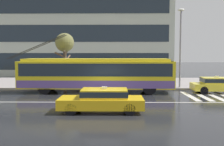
{
  "coord_description": "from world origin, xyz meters",
  "views": [
    {
      "loc": [
        0.74,
        -17.8,
        3.18
      ],
      "look_at": [
        0.47,
        3.28,
        1.6
      ],
      "focal_mm": 41.01,
      "sensor_mm": 36.0,
      "label": 1
    }
  ],
  "objects_px": {
    "pedestrian_at_shelter": "(52,68)",
    "street_lamp": "(180,41)",
    "taxi_oncoming_near": "(102,99)",
    "pedestrian_approaching_curb": "(83,75)",
    "street_tree_bare": "(65,44)",
    "bus_shelter": "(84,66)",
    "taxi_ahead_of_bus": "(218,84)",
    "trolleybus": "(96,74)"
  },
  "relations": [
    {
      "from": "pedestrian_at_shelter",
      "to": "street_tree_bare",
      "type": "xyz_separation_m",
      "value": [
        1.38,
        -0.66,
        2.29
      ]
    },
    {
      "from": "pedestrian_at_shelter",
      "to": "street_tree_bare",
      "type": "distance_m",
      "value": 2.76
    },
    {
      "from": "trolleybus",
      "to": "street_lamp",
      "type": "xyz_separation_m",
      "value": [
        7.41,
        2.28,
        2.75
      ]
    },
    {
      "from": "pedestrian_at_shelter",
      "to": "taxi_oncoming_near",
      "type": "bearing_deg",
      "value": -63.59
    },
    {
      "from": "pedestrian_at_shelter",
      "to": "street_lamp",
      "type": "bearing_deg",
      "value": -7.76
    },
    {
      "from": "taxi_ahead_of_bus",
      "to": "street_lamp",
      "type": "bearing_deg",
      "value": 135.58
    },
    {
      "from": "trolleybus",
      "to": "bus_shelter",
      "type": "height_order",
      "value": "trolleybus"
    },
    {
      "from": "bus_shelter",
      "to": "pedestrian_approaching_curb",
      "type": "relative_size",
      "value": 2.71
    },
    {
      "from": "taxi_oncoming_near",
      "to": "pedestrian_at_shelter",
      "type": "height_order",
      "value": "pedestrian_at_shelter"
    },
    {
      "from": "street_tree_bare",
      "to": "bus_shelter",
      "type": "bearing_deg",
      "value": 20.48
    },
    {
      "from": "pedestrian_approaching_curb",
      "to": "taxi_oncoming_near",
      "type": "bearing_deg",
      "value": -77.63
    },
    {
      "from": "bus_shelter",
      "to": "street_tree_bare",
      "type": "relative_size",
      "value": 0.86
    },
    {
      "from": "pedestrian_approaching_curb",
      "to": "pedestrian_at_shelter",
      "type": "bearing_deg",
      "value": -175.75
    },
    {
      "from": "taxi_oncoming_near",
      "to": "pedestrian_approaching_curb",
      "type": "distance_m",
      "value": 11.48
    },
    {
      "from": "trolleybus",
      "to": "bus_shelter",
      "type": "distance_m",
      "value": 4.21
    },
    {
      "from": "pedestrian_approaching_curb",
      "to": "street_tree_bare",
      "type": "xyz_separation_m",
      "value": [
        -1.61,
        -0.88,
        3.01
      ]
    },
    {
      "from": "trolleybus",
      "to": "taxi_ahead_of_bus",
      "type": "height_order",
      "value": "trolleybus"
    },
    {
      "from": "pedestrian_approaching_curb",
      "to": "street_tree_bare",
      "type": "distance_m",
      "value": 3.53
    },
    {
      "from": "trolleybus",
      "to": "taxi_ahead_of_bus",
      "type": "xyz_separation_m",
      "value": [
        9.89,
        -0.16,
        -0.84
      ]
    },
    {
      "from": "taxi_oncoming_near",
      "to": "bus_shelter",
      "type": "relative_size",
      "value": 1.08
    },
    {
      "from": "taxi_oncoming_near",
      "to": "street_lamp",
      "type": "bearing_deg",
      "value": 54.9
    },
    {
      "from": "street_lamp",
      "to": "taxi_oncoming_near",
      "type": "bearing_deg",
      "value": -125.1
    },
    {
      "from": "pedestrian_approaching_curb",
      "to": "street_lamp",
      "type": "distance_m",
      "value": 9.76
    },
    {
      "from": "pedestrian_at_shelter",
      "to": "street_tree_bare",
      "type": "relative_size",
      "value": 0.41
    },
    {
      "from": "bus_shelter",
      "to": "street_tree_bare",
      "type": "xyz_separation_m",
      "value": [
        -1.71,
        -0.64,
        2.08
      ]
    },
    {
      "from": "taxi_oncoming_near",
      "to": "pedestrian_approaching_curb",
      "type": "relative_size",
      "value": 2.91
    },
    {
      "from": "taxi_ahead_of_bus",
      "to": "street_tree_bare",
      "type": "distance_m",
      "value": 13.98
    },
    {
      "from": "trolleybus",
      "to": "pedestrian_at_shelter",
      "type": "distance_m",
      "value": 6.06
    },
    {
      "from": "bus_shelter",
      "to": "pedestrian_at_shelter",
      "type": "distance_m",
      "value": 3.1
    },
    {
      "from": "trolleybus",
      "to": "pedestrian_at_shelter",
      "type": "xyz_separation_m",
      "value": [
        -4.62,
        3.91,
        0.25
      ]
    },
    {
      "from": "pedestrian_at_shelter",
      "to": "street_lamp",
      "type": "relative_size",
      "value": 0.29
    },
    {
      "from": "street_lamp",
      "to": "pedestrian_approaching_curb",
      "type": "bearing_deg",
      "value": 168.34
    },
    {
      "from": "taxi_oncoming_near",
      "to": "pedestrian_approaching_curb",
      "type": "bearing_deg",
      "value": 102.37
    },
    {
      "from": "taxi_oncoming_near",
      "to": "street_tree_bare",
      "type": "relative_size",
      "value": 0.92
    },
    {
      "from": "street_lamp",
      "to": "bus_shelter",
      "type": "bearing_deg",
      "value": 169.71
    },
    {
      "from": "bus_shelter",
      "to": "pedestrian_approaching_curb",
      "type": "height_order",
      "value": "bus_shelter"
    },
    {
      "from": "pedestrian_approaching_curb",
      "to": "bus_shelter",
      "type": "bearing_deg",
      "value": -68.55
    },
    {
      "from": "trolleybus",
      "to": "taxi_oncoming_near",
      "type": "bearing_deg",
      "value": -83.24
    },
    {
      "from": "taxi_ahead_of_bus",
      "to": "street_lamp",
      "type": "xyz_separation_m",
      "value": [
        -2.49,
        2.44,
        3.59
      ]
    },
    {
      "from": "taxi_ahead_of_bus",
      "to": "taxi_oncoming_near",
      "type": "xyz_separation_m",
      "value": [
        -9.06,
        -6.91,
        0.0
      ]
    },
    {
      "from": "taxi_ahead_of_bus",
      "to": "trolleybus",
      "type": "bearing_deg",
      "value": 179.06
    },
    {
      "from": "street_lamp",
      "to": "street_tree_bare",
      "type": "height_order",
      "value": "street_lamp"
    }
  ]
}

